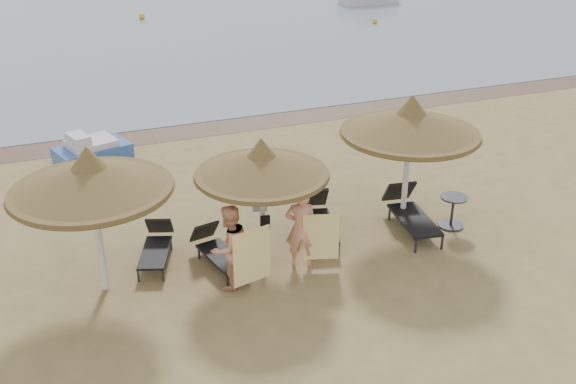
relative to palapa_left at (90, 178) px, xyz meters
name	(u,v)px	position (x,y,z in m)	size (l,w,h in m)	color
ground	(280,275)	(3.47, -0.86, -2.47)	(160.00, 160.00, 0.00)	olive
wet_sand_strip	(180,132)	(3.47, 8.54, -2.47)	(200.00, 1.60, 0.01)	brown
palapa_left	(90,178)	(0.00, 0.00, 0.00)	(3.13, 3.13, 3.10)	silver
palapa_center	(262,164)	(3.38, -0.07, -0.23)	(2.84, 2.84, 2.82)	silver
palapa_right	(411,123)	(7.09, 0.28, 0.09)	(3.24, 3.24, 3.21)	silver
lounger_far_left	(156,245)	(1.21, 0.78, -2.13)	(1.09, 1.79, 0.76)	#2B2A31
lounger_near_left	(217,249)	(2.38, 0.11, -2.12)	(0.92, 1.82, 0.78)	#2B2A31
lounger_near_right	(317,218)	(4.93, 0.52, -2.06)	(1.20, 2.17, 0.93)	#2B2A31
lounger_far_right	(410,211)	(7.10, -0.01, -2.04)	(1.00, 2.20, 0.95)	#2B2A31
side_table	(452,212)	(8.08, -0.33, -2.10)	(0.65, 0.65, 0.79)	#2B2A31
person_left	(229,241)	(2.40, -0.85, -1.42)	(0.97, 0.63, 2.11)	#E39A77
person_right	(301,222)	(4.04, -0.63, -1.41)	(0.98, 0.64, 2.13)	#E39A77
towel_left	(252,256)	(2.75, -1.20, -1.65)	(0.83, 0.22, 1.19)	yellow
towel_right	(321,237)	(4.39, -0.88, -1.72)	(0.74, 0.26, 1.08)	yellow
bag_patterned	(260,203)	(3.38, 0.11, -1.19)	(0.32, 0.20, 0.39)	white
bag_dark	(265,222)	(3.38, -0.23, -1.49)	(0.21, 0.08, 0.29)	black
pedal_boat	(92,151)	(0.48, 6.90, -2.12)	(2.33, 1.79, 0.96)	#2E54A6
buoy_mid	(142,16)	(5.78, 29.12, -2.28)	(0.39, 0.39, 0.39)	gold
buoy_right	(375,21)	(18.44, 22.59, -2.31)	(0.33, 0.33, 0.33)	gold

